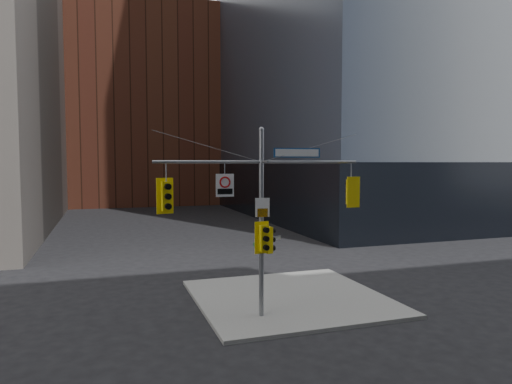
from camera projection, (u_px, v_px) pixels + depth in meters
ground at (281, 338)px, 15.50m from camera, size 160.00×160.00×0.00m
sidewalk_corner at (289, 298)px, 19.92m from camera, size 8.00×8.00×0.15m
podium_ne at (400, 187)px, 54.45m from camera, size 36.40×36.40×6.00m
brick_midrise at (141, 110)px, 69.48m from camera, size 26.00×20.00×28.00m
signal_assembly at (261, 204)px, 17.10m from camera, size 8.00×0.80×7.30m
traffic_light_west_arm at (166, 196)px, 15.97m from camera, size 0.61×0.54×1.28m
traffic_light_east_arm at (351, 192)px, 18.28m from camera, size 0.59×0.48×1.23m
traffic_light_pole_side at (269, 240)px, 17.31m from camera, size 0.43×0.37×1.00m
traffic_light_pole_front at (264, 238)px, 16.93m from camera, size 0.58×0.50×1.21m
street_sign_blade at (297, 153)px, 17.44m from camera, size 1.87×0.14×0.36m
regulatory_sign_arm at (225, 185)px, 16.59m from camera, size 0.67×0.08×0.84m
regulatory_sign_pole at (262, 208)px, 17.00m from camera, size 0.54×0.10×0.71m
street_blade_ew at (273, 238)px, 17.34m from camera, size 0.67×0.03×0.13m
street_blade_ns at (258, 246)px, 17.64m from camera, size 0.08×0.82×0.16m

